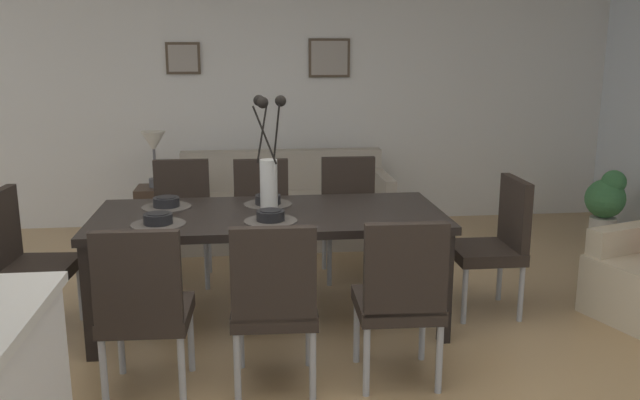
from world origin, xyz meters
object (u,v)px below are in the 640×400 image
Objects in this scene: dining_chair_far_left at (274,299)px; dining_chair_head_west at (23,255)px; centerpiece_vase at (268,169)px; bowl_far_right at (267,199)px; sofa at (284,210)px; dining_chair_far_right at (262,214)px; framed_picture_left at (183,58)px; bowl_near_left at (158,218)px; bowl_near_right at (166,201)px; potted_plant at (606,202)px; dining_table at (269,223)px; dining_chair_near_right at (182,215)px; framed_picture_center at (329,58)px; side_table at (158,215)px; dining_chair_head_east at (497,239)px; dining_chair_mid_right at (350,211)px; dining_chair_mid_left at (400,294)px; dining_chair_near_left at (143,304)px; table_lamp at (154,146)px; bowl_far_left at (270,215)px.

dining_chair_far_left and dining_chair_head_west have the same top height.
centerpiece_vase is at bearing 0.17° from dining_chair_head_west.
sofa is (0.21, 1.69, -0.50)m from bowl_far_right.
dining_chair_head_west is (-1.49, -0.87, 0.00)m from dining_chair_far_right.
framed_picture_left is (0.81, 2.55, 1.15)m from dining_chair_head_west.
dining_chair_head_west reaches higher than bowl_near_left.
dining_chair_far_left is at bearing -94.50° from sofa.
potted_plant is at bearing 18.96° from bowl_near_right.
potted_plant is (3.16, 1.53, -0.30)m from dining_table.
dining_chair_near_right is 5.41× the size of bowl_far_right.
framed_picture_center reaches higher than bowl_far_right.
dining_chair_head_west is 5.41× the size of bowl_near_right.
dining_chair_near_right is 1.32m from sofa.
centerpiece_vase is at bearing 55.35° from dining_table.
bowl_near_right is 1.83m from side_table.
framed_picture_left is (-2.23, 2.54, 1.15)m from dining_chair_head_east.
framed_picture_center is (0.05, 1.65, 1.15)m from dining_chair_mid_right.
dining_chair_far_left is 3.71m from framed_picture_center.
dining_chair_head_west is 1.77× the size of side_table.
dining_table is at bearing -18.31° from bowl_near_right.
framed_picture_center reaches higher than centerpiece_vase.
dining_chair_head_west is at bearing -133.72° from dining_chair_near_right.
dining_table is at bearing -124.65° from centerpiece_vase.
dining_chair_mid_right is at bearing -165.75° from potted_plant.
dining_chair_mid_left is 1.25× the size of centerpiece_vase.
potted_plant is at bearing 32.38° from dining_chair_near_left.
framed_picture_center is at bearing 88.93° from dining_chair_mid_left.
dining_chair_near_left is 2.88m from table_lamp.
dining_chair_mid_left is at bearing -27.70° from bowl_near_left.
bowl_near_right is 1.00× the size of bowl_far_left.
dining_chair_mid_left is (0.66, -0.00, 0.00)m from dining_chair_far_left.
dining_chair_head_east is 3.57m from framed_picture_left.
table_lamp is at bearing 130.79° from dining_chair_far_right.
dining_table is 1.15× the size of sofa.
framed_picture_center is (0.71, 2.55, 0.99)m from dining_table.
dining_chair_far_left is 1.75m from dining_chair_head_west.
dining_chair_head_east is at bearing -55.40° from sofa.
table_lamp is at bearing 99.62° from bowl_near_right.
bowl_near_right is 0.33× the size of side_table.
dining_chair_far_right is 1.00× the size of dining_chair_mid_left.
bowl_far_right is (0.66, 0.00, 0.00)m from bowl_near_right.
framed_picture_left reaches higher than dining_chair_head_west.
dining_chair_mid_right is 1.97m from table_lamp.
dining_chair_near_left is 1.80× the size of table_lamp.
dining_chair_far_right is at bearing -49.21° from side_table.
framed_picture_left is 0.49× the size of potted_plant.
dining_table is 4.23× the size of side_table.
dining_chair_near_left is 5.41× the size of bowl_near_left.
dining_chair_far_right reaches higher than sofa.
dining_chair_head_east reaches higher than bowl_far_left.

